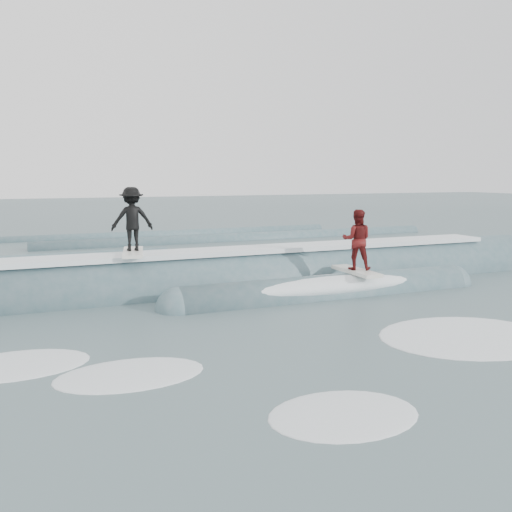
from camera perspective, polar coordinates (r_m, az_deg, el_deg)
name	(u,v)px	position (r m, az deg, el deg)	size (l,w,h in m)	color
ground	(351,338)	(12.48, 9.50, -8.08)	(160.00, 160.00, 0.00)	#374D50
breaking_wave	(256,287)	(17.58, -0.03, -3.10)	(23.89, 3.93, 2.30)	#3A5A63
surfer_black	(132,221)	(16.53, -12.29, 3.40)	(1.21, 2.07, 1.90)	white
surfer_red	(357,243)	(16.87, 10.05, 1.31)	(1.08, 2.02, 1.86)	silver
whitewater	(394,352)	(11.68, 13.59, -9.35)	(15.65, 6.22, 0.10)	white
far_swells	(128,247)	(28.38, -12.67, 0.92)	(38.48, 8.65, 0.80)	#3A5A63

